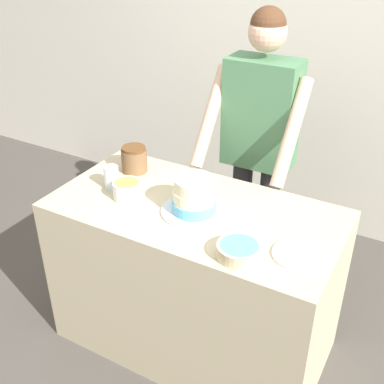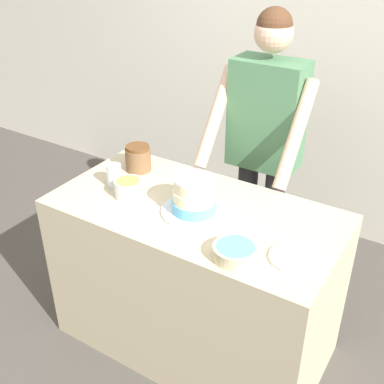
{
  "view_description": "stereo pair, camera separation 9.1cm",
  "coord_description": "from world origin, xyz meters",
  "px_view_note": "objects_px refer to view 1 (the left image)",
  "views": [
    {
      "loc": [
        0.96,
        -1.37,
        2.14
      ],
      "look_at": [
        0.01,
        0.33,
        1.0
      ],
      "focal_mm": 45.0,
      "sensor_mm": 36.0,
      "label": 1
    },
    {
      "loc": [
        1.04,
        -1.33,
        2.14
      ],
      "look_at": [
        0.01,
        0.33,
        1.0
      ],
      "focal_mm": 45.0,
      "sensor_mm": 36.0,
      "label": 2
    }
  ],
  "objects_px": {
    "frosting_bowl_yellow": "(127,189)",
    "person_baker": "(259,131)",
    "ceramic_plate": "(299,255)",
    "cake": "(194,197)",
    "frosting_bowl_blue": "(239,250)",
    "drinking_glass": "(112,177)",
    "stoneware_jar": "(134,159)"
  },
  "relations": [
    {
      "from": "frosting_bowl_yellow",
      "to": "person_baker",
      "type": "bearing_deg",
      "value": 64.63
    },
    {
      "from": "frosting_bowl_yellow",
      "to": "ceramic_plate",
      "type": "height_order",
      "value": "frosting_bowl_yellow"
    },
    {
      "from": "cake",
      "to": "frosting_bowl_yellow",
      "type": "height_order",
      "value": "cake"
    },
    {
      "from": "frosting_bowl_blue",
      "to": "frosting_bowl_yellow",
      "type": "height_order",
      "value": "frosting_bowl_yellow"
    },
    {
      "from": "frosting_bowl_yellow",
      "to": "ceramic_plate",
      "type": "bearing_deg",
      "value": -2.33
    },
    {
      "from": "cake",
      "to": "drinking_glass",
      "type": "height_order",
      "value": "cake"
    },
    {
      "from": "person_baker",
      "to": "frosting_bowl_blue",
      "type": "distance_m",
      "value": 1.01
    },
    {
      "from": "cake",
      "to": "ceramic_plate",
      "type": "relative_size",
      "value": 1.42
    },
    {
      "from": "cake",
      "to": "stoneware_jar",
      "type": "height_order",
      "value": "cake"
    },
    {
      "from": "frosting_bowl_yellow",
      "to": "ceramic_plate",
      "type": "relative_size",
      "value": 0.63
    },
    {
      "from": "drinking_glass",
      "to": "frosting_bowl_yellow",
      "type": "bearing_deg",
      "value": -19.2
    },
    {
      "from": "stoneware_jar",
      "to": "cake",
      "type": "bearing_deg",
      "value": -22.98
    },
    {
      "from": "person_baker",
      "to": "frosting_bowl_yellow",
      "type": "height_order",
      "value": "person_baker"
    },
    {
      "from": "frosting_bowl_blue",
      "to": "ceramic_plate",
      "type": "bearing_deg",
      "value": 30.08
    },
    {
      "from": "ceramic_plate",
      "to": "person_baker",
      "type": "bearing_deg",
      "value": 122.6
    },
    {
      "from": "frosting_bowl_yellow",
      "to": "drinking_glass",
      "type": "bearing_deg",
      "value": 160.8
    },
    {
      "from": "drinking_glass",
      "to": "stoneware_jar",
      "type": "distance_m",
      "value": 0.21
    },
    {
      "from": "frosting_bowl_blue",
      "to": "ceramic_plate",
      "type": "distance_m",
      "value": 0.25
    },
    {
      "from": "cake",
      "to": "ceramic_plate",
      "type": "xyz_separation_m",
      "value": [
        0.55,
        -0.09,
        -0.07
      ]
    },
    {
      "from": "frosting_bowl_blue",
      "to": "drinking_glass",
      "type": "xyz_separation_m",
      "value": [
        -0.82,
        0.21,
        0.03
      ]
    },
    {
      "from": "frosting_bowl_yellow",
      "to": "drinking_glass",
      "type": "xyz_separation_m",
      "value": [
        -0.13,
        0.05,
        0.01
      ]
    },
    {
      "from": "cake",
      "to": "frosting_bowl_blue",
      "type": "height_order",
      "value": "cake"
    },
    {
      "from": "cake",
      "to": "frosting_bowl_yellow",
      "type": "bearing_deg",
      "value": -172.13
    },
    {
      "from": "frosting_bowl_yellow",
      "to": "stoneware_jar",
      "type": "xyz_separation_m",
      "value": [
        -0.14,
        0.26,
        0.02
      ]
    },
    {
      "from": "person_baker",
      "to": "ceramic_plate",
      "type": "relative_size",
      "value": 7.68
    },
    {
      "from": "drinking_glass",
      "to": "ceramic_plate",
      "type": "xyz_separation_m",
      "value": [
        1.04,
        -0.08,
        -0.06
      ]
    },
    {
      "from": "ceramic_plate",
      "to": "stoneware_jar",
      "type": "distance_m",
      "value": 1.09
    },
    {
      "from": "frosting_bowl_blue",
      "to": "stoneware_jar",
      "type": "bearing_deg",
      "value": 152.94
    },
    {
      "from": "cake",
      "to": "frosting_bowl_blue",
      "type": "relative_size",
      "value": 1.68
    },
    {
      "from": "cake",
      "to": "person_baker",
      "type": "bearing_deg",
      "value": 88.42
    },
    {
      "from": "person_baker",
      "to": "frosting_bowl_blue",
      "type": "height_order",
      "value": "person_baker"
    },
    {
      "from": "ceramic_plate",
      "to": "drinking_glass",
      "type": "bearing_deg",
      "value": 175.45
    }
  ]
}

